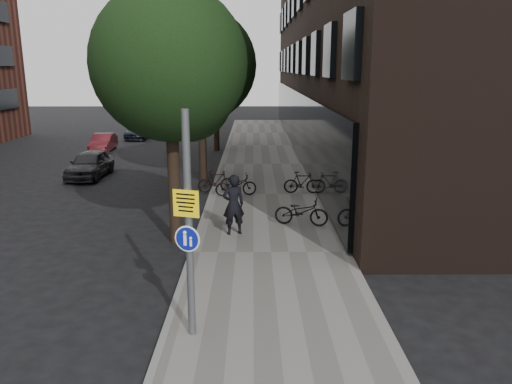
{
  "coord_description": "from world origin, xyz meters",
  "views": [
    {
      "loc": [
        -0.25,
        -9.92,
        5.18
      ],
      "look_at": [
        -0.18,
        2.8,
        2.0
      ],
      "focal_mm": 35.0,
      "sensor_mm": 36.0,
      "label": 1
    }
  ],
  "objects_px": {
    "signpost": "(189,226)",
    "parked_car_near": "(90,164)",
    "pedestrian": "(233,205)",
    "parked_bike_facade_near": "(301,211)"
  },
  "relations": [
    {
      "from": "pedestrian",
      "to": "parked_car_near",
      "type": "bearing_deg",
      "value": -68.2
    },
    {
      "from": "pedestrian",
      "to": "parked_bike_facade_near",
      "type": "bearing_deg",
      "value": -175.39
    },
    {
      "from": "signpost",
      "to": "pedestrian",
      "type": "height_order",
      "value": "signpost"
    },
    {
      "from": "parked_bike_facade_near",
      "to": "parked_car_near",
      "type": "height_order",
      "value": "parked_car_near"
    },
    {
      "from": "parked_bike_facade_near",
      "to": "parked_car_near",
      "type": "bearing_deg",
      "value": 63.13
    },
    {
      "from": "signpost",
      "to": "parked_bike_facade_near",
      "type": "bearing_deg",
      "value": 85.81
    },
    {
      "from": "parked_bike_facade_near",
      "to": "parked_car_near",
      "type": "relative_size",
      "value": 0.46
    },
    {
      "from": "signpost",
      "to": "parked_car_near",
      "type": "relative_size",
      "value": 1.14
    },
    {
      "from": "signpost",
      "to": "pedestrian",
      "type": "distance_m",
      "value": 6.19
    },
    {
      "from": "parked_car_near",
      "to": "signpost",
      "type": "bearing_deg",
      "value": -65.02
    }
  ]
}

